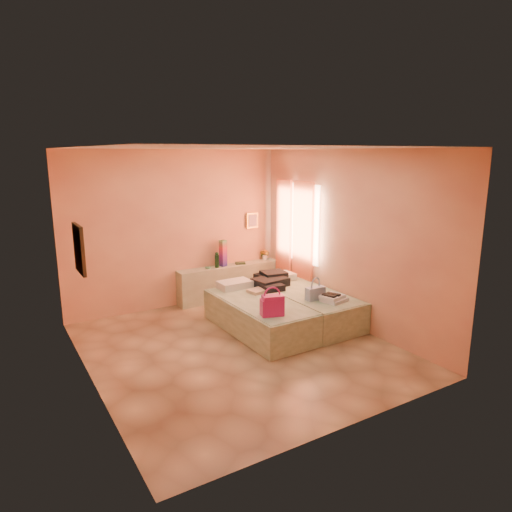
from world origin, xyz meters
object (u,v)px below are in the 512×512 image
Objects in this scene: headboard_ledge at (230,282)px; green_book at (240,263)px; towel_stack at (334,298)px; blue_handbag at (315,293)px; bed_left at (259,316)px; flower_vase at (265,254)px; magenta_handbag at (272,305)px; bed_right at (305,306)px; water_bottle at (217,260)px.

green_book is (0.23, -0.00, 0.34)m from headboard_ledge.
green_book is 0.54× the size of towel_stack.
bed_left is at bearing 152.39° from blue_handbag.
headboard_ledge is at bearing -175.84° from flower_vase.
headboard_ledge is 2.16m from blue_handbag.
headboard_ledge is 5.86× the size of towel_stack.
headboard_ledge is 8.57× the size of flower_vase.
bed_right is at bearing 47.22° from magenta_handbag.
water_bottle is at bearing 110.58° from towel_stack.
blue_handbag is at bearing -72.00° from water_bottle.
magenta_handbag reaches higher than blue_handbag.
green_book is 2.47m from magenta_handbag.
green_book is (0.61, 1.70, 0.42)m from bed_left.
flower_vase is at bearing 79.19° from bed_right.
headboard_ledge is 7.43× the size of water_bottle.
water_bottle reaches higher than blue_handbag.
headboard_ledge is at bearing -160.12° from green_book.
water_bottle is 1.15× the size of flower_vase.
magenta_handbag reaches higher than towel_stack.
headboard_ledge is 2.44m from magenta_handbag.
bed_left is at bearing 146.92° from towel_stack.
blue_handbag is 0.89× the size of towel_stack.
green_book is at bearing 98.90° from bed_right.
green_book is at bearing 87.69° from magenta_handbag.
flower_vase is 0.76× the size of blue_handbag.
bed_right is 1.86m from flower_vase.
blue_handbag is (0.78, -0.40, 0.35)m from bed_left.
magenta_handbag is 1.16m from towel_stack.
towel_stack is at bearing -60.35° from green_book.
water_bottle reaches higher than flower_vase.
flower_vase is 2.21m from blue_handbag.
blue_handbag is at bearing -79.22° from headboard_ledge.
magenta_handbag is 1.02× the size of blue_handbag.
flower_vase reaches higher than magenta_handbag.
bed_left is at bearing -124.50° from flower_vase.
bed_right is 7.25× the size of water_bottle.
bed_right is (0.52, -1.70, -0.08)m from headboard_ledge.
flower_vase is at bearing 27.15° from green_book.
towel_stack is (1.15, 0.02, -0.10)m from magenta_handbag.
towel_stack is at bearing -84.89° from bed_right.
magenta_handbag is at bearing -97.16° from water_bottle.
water_bottle reaches higher than bed_left.
headboard_ledge is 0.95m from flower_vase.
blue_handbag is at bearing -28.20° from bed_left.
water_bottle is 0.88× the size of blue_handbag.
flower_vase reaches higher than bed_right.
bed_left is at bearing 179.19° from bed_right.
magenta_handbag is (-1.40, -2.41, -0.12)m from flower_vase.
flower_vase is at bearing 4.16° from headboard_ledge.
bed_right is 1.33m from magenta_handbag.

